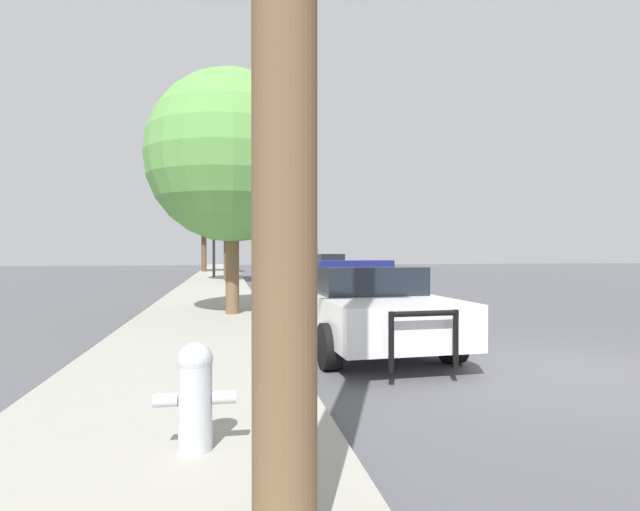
% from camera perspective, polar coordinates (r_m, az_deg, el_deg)
% --- Properties ---
extents(ground_plane, '(110.00, 110.00, 0.00)m').
position_cam_1_polar(ground_plane, '(7.78, 25.90, -11.67)').
color(ground_plane, '#4F4F54').
extents(sidewalk_left, '(3.00, 110.00, 0.13)m').
position_cam_1_polar(sidewalk_left, '(6.33, -15.91, -13.85)').
color(sidewalk_left, '#99968C').
rests_on(sidewalk_left, ground_plane).
extents(police_car, '(2.24, 5.02, 1.47)m').
position_cam_1_polar(police_car, '(8.62, 4.53, -5.46)').
color(police_car, white).
rests_on(police_car, ground_plane).
extents(fire_hydrant, '(0.61, 0.27, 0.81)m').
position_cam_1_polar(fire_hydrant, '(4.01, -14.08, -14.98)').
color(fire_hydrant, '#B7BCC1').
rests_on(fire_hydrant, sidewalk_left).
extents(traffic_light, '(3.42, 0.35, 5.20)m').
position_cam_1_polar(traffic_light, '(30.11, -9.52, 4.54)').
color(traffic_light, '#424247').
rests_on(traffic_light, sidewalk_left).
extents(car_background_oncoming, '(2.27, 4.03, 1.48)m').
position_cam_1_polar(car_background_oncoming, '(32.44, 1.08, -1.06)').
color(car_background_oncoming, '#474C51').
rests_on(car_background_oncoming, ground_plane).
extents(car_background_distant, '(2.15, 4.73, 1.44)m').
position_cam_1_polar(car_background_distant, '(50.85, -4.10, -0.53)').
color(car_background_distant, '#B7B7BC').
rests_on(car_background_distant, ground_plane).
extents(box_truck, '(2.78, 6.89, 3.16)m').
position_cam_1_polar(box_truck, '(48.94, -2.42, 0.49)').
color(box_truck, slate).
rests_on(box_truck, ground_plane).
extents(tree_sidewalk_near, '(4.12, 4.12, 5.85)m').
position_cam_1_polar(tree_sidewalk_near, '(12.42, -10.00, 11.02)').
color(tree_sidewalk_near, brown).
rests_on(tree_sidewalk_near, sidewalk_left).
extents(tree_sidewalk_far, '(3.68, 3.68, 6.50)m').
position_cam_1_polar(tree_sidewalk_far, '(38.73, -13.13, 5.07)').
color(tree_sidewalk_far, brown).
rests_on(tree_sidewalk_far, sidewalk_left).
extents(tree_sidewalk_mid, '(4.80, 4.80, 7.37)m').
position_cam_1_polar(tree_sidewalk_mid, '(26.56, -10.64, 7.93)').
color(tree_sidewalk_mid, brown).
rests_on(tree_sidewalk_mid, sidewalk_left).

